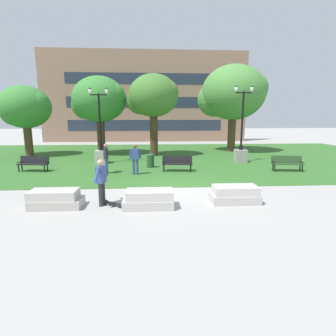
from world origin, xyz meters
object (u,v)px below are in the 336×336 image
object	(u,v)px
skateboard	(114,204)
person_bystander_near_lawn	(106,157)
concrete_block_right	(235,195)
park_bench_near_left	(177,162)
lamp_post_center	(241,147)
trash_bin	(150,160)
park_bench_near_right	(34,163)
person_bystander_far_lawn	(135,158)
concrete_block_center	(56,199)
person_skateboarder	(101,180)
lamp_post_left	(101,148)
park_bench_far_left	(287,162)
concrete_block_left	(149,199)

from	to	relation	value
skateboard	person_bystander_near_lawn	bearing A→B (deg)	102.06
concrete_block_right	park_bench_near_left	world-z (taller)	park_bench_near_left
lamp_post_center	trash_bin	xyz separation A→B (m)	(-6.49, -1.67, -0.60)
concrete_block_right	park_bench_near_right	size ratio (longest dim) A/B	0.97
park_bench_near_left	person_bystander_far_lawn	world-z (taller)	person_bystander_far_lawn
park_bench_near_left	park_bench_near_right	xyz separation A→B (m)	(-8.59, 0.49, 0.00)
concrete_block_center	skateboard	size ratio (longest dim) A/B	1.90
concrete_block_center	person_skateboarder	bearing A→B (deg)	4.06
concrete_block_right	park_bench_near_right	distance (m)	12.11
skateboard	lamp_post_left	xyz separation A→B (m)	(-2.17, 9.35, 0.98)
person_bystander_near_lawn	concrete_block_right	bearing A→B (deg)	-44.25
park_bench_far_left	person_bystander_near_lawn	size ratio (longest dim) A/B	1.08
concrete_block_right	person_bystander_near_lawn	bearing A→B (deg)	135.75
person_skateboarder	trash_bin	xyz separation A→B (m)	(1.75, 7.35, -0.46)
trash_bin	park_bench_far_left	bearing A→B (deg)	-11.49
park_bench_near_right	person_bystander_near_lawn	world-z (taller)	person_bystander_near_lawn
person_bystander_near_lawn	person_bystander_far_lawn	bearing A→B (deg)	-14.21
concrete_block_left	trash_bin	world-z (taller)	trash_bin
skateboard	lamp_post_center	world-z (taller)	lamp_post_center
trash_bin	park_bench_near_right	bearing A→B (deg)	-173.48
concrete_block_left	person_bystander_near_lawn	distance (m)	6.52
concrete_block_left	lamp_post_left	distance (m)	10.20
park_bench_near_right	trash_bin	bearing A→B (deg)	6.52
park_bench_near_left	park_bench_far_left	bearing A→B (deg)	-3.34
concrete_block_center	park_bench_near_left	xyz separation A→B (m)	(4.99, 6.18, 0.23)
concrete_block_left	trash_bin	xyz separation A→B (m)	(0.04, 7.69, 0.20)
lamp_post_center	lamp_post_left	bearing A→B (deg)	178.78
person_bystander_near_lawn	trash_bin	bearing A→B (deg)	33.99
park_bench_far_left	concrete_block_left	bearing A→B (deg)	-143.85
concrete_block_center	skateboard	world-z (taller)	concrete_block_center
park_bench_far_left	concrete_block_center	bearing A→B (deg)	-153.42
person_bystander_far_lawn	lamp_post_left	bearing A→B (deg)	123.19
park_bench_near_left	lamp_post_left	distance (m)	6.01
concrete_block_center	person_bystander_far_lawn	bearing A→B (deg)	64.58
concrete_block_center	concrete_block_left	world-z (taller)	same
park_bench_near_right	concrete_block_right	bearing A→B (deg)	-32.52
concrete_block_left	lamp_post_left	xyz separation A→B (m)	(-3.43, 9.58, 0.76)
park_bench_near_right	park_bench_far_left	bearing A→B (deg)	-3.28
skateboard	park_bench_near_right	distance (m)	8.77
trash_bin	person_bystander_near_lawn	size ratio (longest dim) A/B	0.56
skateboard	park_bench_far_left	xyz separation A→B (m)	(9.50, 5.79, 0.45)
person_skateboarder	park_bench_near_right	bearing A→B (deg)	128.58
concrete_block_left	park_bench_near_left	bearing A→B (deg)	75.60
skateboard	park_bench_near_left	bearing A→B (deg)	64.83
person_skateboarder	concrete_block_center	bearing A→B (deg)	-175.94
skateboard	lamp_post_center	xyz separation A→B (m)	(7.78, 9.13, 1.01)
concrete_block_left	skateboard	size ratio (longest dim) A/B	1.90
lamp_post_center	person_skateboarder	bearing A→B (deg)	-132.39
concrete_block_right	lamp_post_center	distance (m)	9.59
lamp_post_left	person_bystander_near_lawn	world-z (taller)	lamp_post_left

